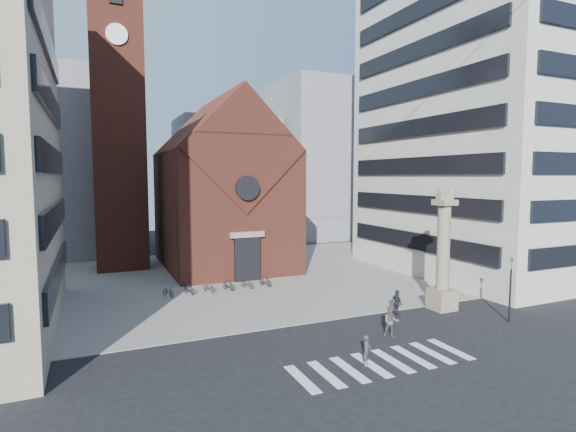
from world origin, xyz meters
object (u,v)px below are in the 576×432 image
object	(u,v)px
pedestrian_2	(397,303)
scooter_0	(168,291)
lion_column	(443,262)
traffic_light	(510,288)
pedestrian_0	(367,350)
pedestrian_1	(391,322)

from	to	relation	value
pedestrian_2	scooter_0	distance (m)	17.63
pedestrian_2	scooter_0	bearing A→B (deg)	52.47
lion_column	traffic_light	size ratio (longest dim) A/B	2.02
lion_column	pedestrian_0	size ratio (longest dim) A/B	5.54
lion_column	pedestrian_1	bearing A→B (deg)	-155.11
pedestrian_1	pedestrian_2	bearing A→B (deg)	73.87
lion_column	pedestrian_1	xyz separation A→B (m)	(-6.81, -3.16, -2.51)
lion_column	pedestrian_0	xyz separation A→B (m)	(-10.37, -5.94, -2.67)
lion_column	pedestrian_2	distance (m)	4.70
pedestrian_1	lion_column	bearing A→B (deg)	50.86
lion_column	pedestrian_1	distance (m)	7.92
traffic_light	scooter_0	bearing A→B (deg)	141.80
pedestrian_2	traffic_light	bearing A→B (deg)	-121.53
pedestrian_1	scooter_0	bearing A→B (deg)	152.34
traffic_light	pedestrian_0	distance (m)	12.60
pedestrian_2	pedestrian_1	bearing A→B (deg)	140.31
scooter_0	traffic_light	bearing A→B (deg)	-62.32
pedestrian_2	scooter_0	xyz separation A→B (m)	(-13.51, 11.31, -0.46)
lion_column	traffic_light	world-z (taller)	lion_column
traffic_light	pedestrian_0	world-z (taller)	traffic_light
pedestrian_0	pedestrian_1	size ratio (longest dim) A/B	0.83
traffic_light	pedestrian_2	world-z (taller)	traffic_light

